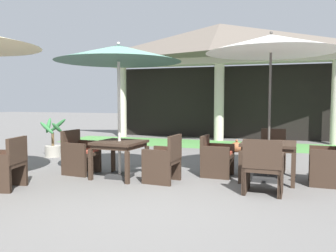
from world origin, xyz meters
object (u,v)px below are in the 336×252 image
patio_chair_near_foreground_east (327,161)px  patio_umbrella_near_foreground (271,46)px  patio_chair_near_foreground_south (263,168)px  patio_chair_mid_right_east (164,161)px  patio_chair_near_foreground_west (216,157)px  potted_palm_left_edge (53,144)px  patio_umbrella_mid_right (119,55)px  terracotta_urn (237,147)px  patio_chair_mid_left_east (6,165)px  patio_chair_mid_right_west (80,154)px  patio_table_near_foreground (269,147)px  patio_table_mid_right (120,146)px  patio_chair_near_foreground_north (272,152)px

patio_chair_near_foreground_east → patio_umbrella_near_foreground: bearing=90.0°
patio_chair_near_foreground_south → patio_chair_mid_right_east: patio_chair_near_foreground_south is taller
patio_chair_near_foreground_west → potted_palm_left_edge: potted_palm_left_edge is taller
patio_umbrella_mid_right → terracotta_urn: (1.76, 4.06, -2.23)m
patio_umbrella_near_foreground → patio_chair_mid_right_east: bearing=-157.6°
patio_chair_mid_left_east → potted_palm_left_edge: 3.37m
patio_chair_near_foreground_west → patio_chair_mid_right_west: 2.77m
patio_table_near_foreground → patio_umbrella_mid_right: 3.33m
patio_chair_mid_left_east → patio_chair_mid_right_east: patio_chair_mid_left_east is taller
patio_table_near_foreground → terracotta_urn: bearing=106.5°
patio_table_near_foreground → patio_umbrella_mid_right: bearing=-166.3°
patio_chair_near_foreground_west → patio_umbrella_mid_right: size_ratio=0.31×
patio_umbrella_near_foreground → potted_palm_left_edge: 6.05m
patio_chair_near_foreground_east → patio_table_mid_right: 3.82m
patio_chair_mid_right_west → patio_umbrella_mid_right: bearing=90.0°
patio_umbrella_near_foreground → patio_chair_near_foreground_north: 2.34m
patio_chair_near_foreground_west → terracotta_urn: (-0.00, 3.34, -0.24)m
patio_chair_mid_left_east → patio_table_mid_right: (1.44, 1.38, 0.20)m
patio_chair_near_foreground_east → patio_table_mid_right: bearing=102.2°
patio_umbrella_near_foreground → patio_chair_near_foreground_east: bearing=-2.8°
patio_chair_mid_right_east → terracotta_urn: size_ratio=2.41×
patio_chair_mid_left_east → patio_chair_near_foreground_east: bearing=-79.9°
patio_umbrella_mid_right → patio_chair_mid_right_west: patio_umbrella_mid_right is taller
terracotta_urn → patio_chair_near_foreground_east: bearing=-59.7°
patio_table_near_foreground → patio_chair_near_foreground_south: bearing=-92.8°
patio_chair_mid_left_east → patio_table_mid_right: bearing=-57.0°
patio_chair_near_foreground_north → patio_chair_mid_left_east: (-4.25, -3.06, 0.01)m
patio_umbrella_near_foreground → potted_palm_left_edge: bearing=169.5°
patio_umbrella_mid_right → patio_chair_mid_right_west: 2.17m
patio_umbrella_near_foreground → terracotta_urn: 4.25m
patio_umbrella_mid_right → patio_chair_mid_left_east: bearing=-136.1°
patio_chair_mid_right_west → patio_chair_mid_right_east: (1.87, -0.16, -0.02)m
patio_table_near_foreground → potted_palm_left_edge: size_ratio=0.97×
patio_chair_near_foreground_west → patio_chair_near_foreground_north: bearing=135.2°
patio_umbrella_mid_right → patio_chair_mid_right_east: bearing=-4.9°
patio_chair_mid_right_west → patio_chair_mid_right_east: size_ratio=1.01×
patio_chair_mid_left_east → patio_chair_mid_right_east: 2.71m
patio_table_mid_right → terracotta_urn: (1.76, 4.06, -0.47)m
patio_table_mid_right → potted_palm_left_edge: 3.28m
patio_chair_near_foreground_west → patio_table_mid_right: (-1.76, -0.72, 0.22)m
patio_chair_near_foreground_north → patio_umbrella_mid_right: size_ratio=0.34×
patio_table_near_foreground → patio_chair_near_foreground_east: size_ratio=1.12×
patio_chair_near_foreground_east → patio_chair_mid_right_west: size_ratio=1.02×
patio_chair_near_foreground_west → patio_chair_near_foreground_east: 2.01m
patio_umbrella_near_foreground → patio_chair_mid_left_east: (-4.20, -2.06, -2.10)m
patio_chair_near_foreground_east → patio_chair_mid_left_east: patio_chair_near_foreground_east is taller
potted_palm_left_edge → terracotta_urn: 5.13m
patio_chair_near_foreground_east → patio_umbrella_mid_right: 4.29m
patio_umbrella_near_foreground → patio_table_mid_right: bearing=-166.3°
patio_chair_near_foreground_north → patio_table_mid_right: size_ratio=0.94×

